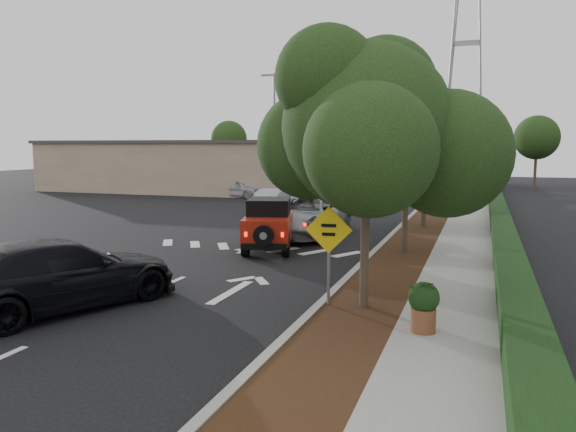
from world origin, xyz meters
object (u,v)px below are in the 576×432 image
at_px(silver_suv_ahead, 305,216).
at_px(black_suv_oncoming, 59,274).
at_px(speed_hump_sign, 329,242).
at_px(red_jeep, 269,224).

distance_m(silver_suv_ahead, black_suv_oncoming, 12.30).
relative_size(silver_suv_ahead, black_suv_oncoming, 1.06).
bearing_deg(speed_hump_sign, black_suv_oncoming, -168.40).
height_order(silver_suv_ahead, black_suv_oncoming, silver_suv_ahead).
bearing_deg(red_jeep, speed_hump_sign, -74.66).
distance_m(black_suv_oncoming, speed_hump_sign, 6.31).
bearing_deg(black_suv_oncoming, red_jeep, -80.09).
height_order(red_jeep, silver_suv_ahead, red_jeep).
distance_m(silver_suv_ahead, speed_hump_sign, 10.83).
height_order(silver_suv_ahead, speed_hump_sign, speed_hump_sign).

